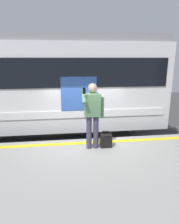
# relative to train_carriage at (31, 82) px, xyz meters

# --- Properties ---
(ground_plane) EXTENTS (26.71, 26.71, 0.00)m
(ground_plane) POSITION_rel_train_carriage_xyz_m (-1.84, 2.21, -2.50)
(ground_plane) COLOR #3D3D3F
(platform) EXTENTS (17.81, 4.27, 1.03)m
(platform) POSITION_rel_train_carriage_xyz_m (-1.84, 4.34, -1.98)
(platform) COLOR gray
(platform) RESTS_ON ground
(safety_line) EXTENTS (17.45, 0.16, 0.01)m
(safety_line) POSITION_rel_train_carriage_xyz_m (-1.84, 2.51, -1.47)
(safety_line) COLOR yellow
(safety_line) RESTS_ON platform
(track_rail_near) EXTENTS (23.15, 0.08, 0.16)m
(track_rail_near) POSITION_rel_train_carriage_xyz_m (-1.84, 0.71, -2.42)
(track_rail_near) COLOR slate
(track_rail_near) RESTS_ON ground
(track_rail_far) EXTENTS (23.15, 0.08, 0.16)m
(track_rail_far) POSITION_rel_train_carriage_xyz_m (-1.84, -0.72, -2.42)
(track_rail_far) COLOR slate
(track_rail_far) RESTS_ON ground
(train_carriage) EXTENTS (9.52, 3.03, 3.92)m
(train_carriage) POSITION_rel_train_carriage_xyz_m (0.00, 0.00, 0.00)
(train_carriage) COLOR silver
(train_carriage) RESTS_ON ground
(passenger) EXTENTS (0.57, 0.55, 1.72)m
(passenger) POSITION_rel_train_carriage_xyz_m (-1.91, 2.83, -0.45)
(passenger) COLOR #383347
(passenger) RESTS_ON platform
(handbag) EXTENTS (0.30, 0.28, 0.42)m
(handbag) POSITION_rel_train_carriage_xyz_m (-2.27, 2.84, -1.28)
(handbag) COLOR black
(handbag) RESTS_ON platform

